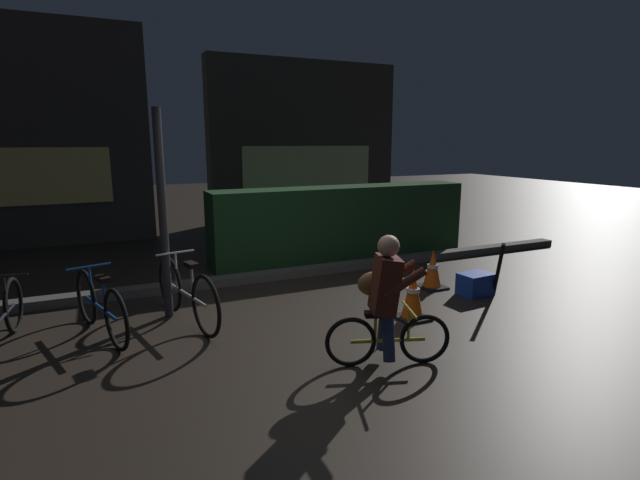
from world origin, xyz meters
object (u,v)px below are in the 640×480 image
object	(u,v)px
parked_bike_left_mid	(100,307)
traffic_cone_far	(433,270)
traffic_cone_near	(413,295)
parked_bike_center_left	(187,293)
blue_crate	(475,284)
parked_bike_leftmost	(0,318)
closed_umbrella	(498,270)
street_post	(163,216)
cyclist	(386,300)

from	to	relation	value
parked_bike_left_mid	traffic_cone_far	bearing A→B (deg)	-107.71
traffic_cone_near	traffic_cone_far	world-z (taller)	traffic_cone_near
parked_bike_center_left	traffic_cone_far	size ratio (longest dim) A/B	3.03
traffic_cone_far	blue_crate	bearing A→B (deg)	-55.95
parked_bike_leftmost	closed_umbrella	size ratio (longest dim) A/B	1.79
traffic_cone_near	closed_umbrella	xyz separation A→B (m)	(1.47, 0.15, 0.10)
street_post	traffic_cone_far	distance (m)	3.74
parked_bike_leftmost	parked_bike_left_mid	distance (m)	0.93
parked_bike_leftmost	cyclist	world-z (taller)	cyclist
traffic_cone_near	cyclist	size ratio (longest dim) A/B	0.50
parked_bike_leftmost	traffic_cone_far	world-z (taller)	parked_bike_leftmost
parked_bike_left_mid	closed_umbrella	distance (m)	4.88
street_post	traffic_cone_near	distance (m)	3.05
traffic_cone_far	blue_crate	xyz separation A→B (m)	(0.34, -0.50, -0.12)
street_post	closed_umbrella	size ratio (longest dim) A/B	2.87
street_post	cyclist	bearing A→B (deg)	-52.48
traffic_cone_far	parked_bike_left_mid	bearing A→B (deg)	179.15
street_post	blue_crate	distance (m)	4.17
parked_bike_leftmost	parked_bike_center_left	world-z (taller)	parked_bike_center_left
blue_crate	closed_umbrella	world-z (taller)	closed_umbrella
blue_crate	closed_umbrella	size ratio (longest dim) A/B	0.52
parked_bike_left_mid	blue_crate	size ratio (longest dim) A/B	3.51
traffic_cone_far	cyclist	distance (m)	2.64
parked_bike_leftmost	blue_crate	distance (m)	5.63
cyclist	closed_umbrella	world-z (taller)	cyclist
blue_crate	cyclist	size ratio (longest dim) A/B	0.35
cyclist	closed_umbrella	xyz separation A→B (m)	(2.41, 1.02, -0.23)
street_post	parked_bike_left_mid	size ratio (longest dim) A/B	1.58
traffic_cone_far	closed_umbrella	xyz separation A→B (m)	(0.48, -0.75, 0.13)
street_post	traffic_cone_near	size ratio (longest dim) A/B	3.95
street_post	traffic_cone_far	size ratio (longest dim) A/B	4.36
parked_bike_leftmost	blue_crate	world-z (taller)	parked_bike_leftmost
traffic_cone_near	closed_umbrella	world-z (taller)	closed_umbrella
blue_crate	traffic_cone_near	bearing A→B (deg)	-163.23
traffic_cone_near	parked_bike_left_mid	bearing A→B (deg)	163.86
street_post	cyclist	xyz separation A→B (m)	(1.67, -2.17, -0.59)
street_post	parked_bike_left_mid	world-z (taller)	street_post
parked_bike_leftmost	closed_umbrella	world-z (taller)	closed_umbrella
blue_crate	parked_bike_center_left	bearing A→B (deg)	171.29
parked_bike_leftmost	parked_bike_left_mid	xyz separation A→B (m)	(0.92, -0.09, 0.01)
parked_bike_leftmost	parked_bike_center_left	xyz separation A→B (m)	(1.83, -0.08, 0.04)
parked_bike_leftmost	blue_crate	bearing A→B (deg)	-89.68
traffic_cone_near	parked_bike_center_left	bearing A→B (deg)	158.16
parked_bike_leftmost	street_post	bearing A→B (deg)	-74.74
parked_bike_leftmost	parked_bike_left_mid	world-z (taller)	parked_bike_left_mid
traffic_cone_near	closed_umbrella	size ratio (longest dim) A/B	0.73
traffic_cone_near	cyclist	distance (m)	1.32
parked_bike_leftmost	blue_crate	size ratio (longest dim) A/B	3.46
traffic_cone_near	blue_crate	bearing A→B (deg)	16.77
parked_bike_center_left	traffic_cone_far	distance (m)	3.43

